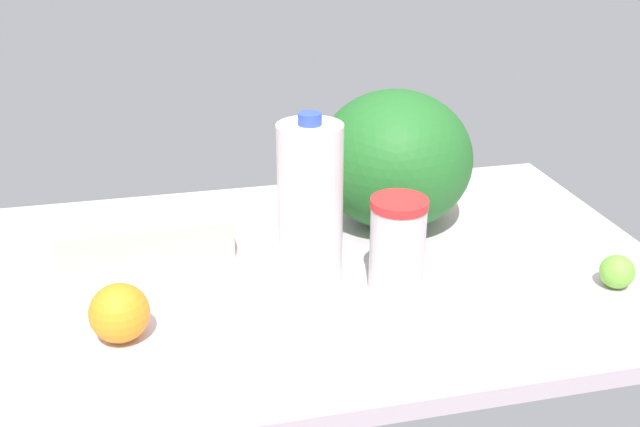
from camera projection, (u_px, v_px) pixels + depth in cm
name	position (u px, v px, depth cm)	size (l,w,h in cm)	color
countertop	(320.00, 273.00, 124.99)	(120.00, 76.00, 3.00)	silver
milk_jug	(310.00, 206.00, 113.55)	(10.45, 10.45, 29.21)	white
egg_carton	(146.00, 237.00, 126.57)	(30.08, 11.61, 7.18)	beige
watermelon	(394.00, 159.00, 134.96)	(29.38, 29.38, 26.27)	#236927
tumbler_cup	(397.00, 245.00, 114.09)	(9.20, 9.20, 15.95)	silver
lime_beside_bowl	(617.00, 272.00, 116.66)	(5.62, 5.62, 5.62)	#70BC3C
orange_by_jug	(119.00, 313.00, 102.57)	(8.74, 8.74, 8.74)	orange
orange_far_back	(449.00, 169.00, 156.97)	(7.13, 7.13, 7.13)	orange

